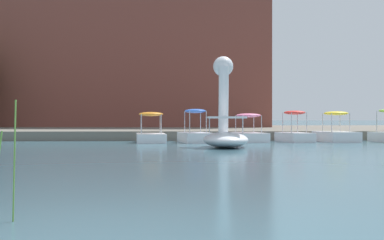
# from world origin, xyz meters

# --- Properties ---
(ground_plane) EXTENTS (621.78, 621.78, 0.00)m
(ground_plane) POSITION_xyz_m (0.00, 0.00, 0.00)
(ground_plane) COLOR #385966
(shore_bank_far) EXTENTS (140.97, 21.62, 0.49)m
(shore_bank_far) POSITION_xyz_m (0.00, 30.22, 0.24)
(shore_bank_far) COLOR #6B665B
(shore_bank_far) RESTS_ON ground_plane
(swan_boat) EXTENTS (1.85, 3.34, 3.79)m
(swan_boat) POSITION_xyz_m (2.88, 14.19, 0.99)
(swan_boat) COLOR white
(swan_boat) RESTS_ON ground_plane
(pedal_boat_orange) EXTENTS (1.56, 2.31, 1.47)m
(pedal_boat_orange) POSITION_xyz_m (-0.28, 17.87, 0.40)
(pedal_boat_orange) COLOR white
(pedal_boat_orange) RESTS_ON ground_plane
(pedal_boat_blue) EXTENTS (1.74, 2.49, 1.62)m
(pedal_boat_blue) POSITION_xyz_m (1.86, 17.86, 0.44)
(pedal_boat_blue) COLOR white
(pedal_boat_blue) RESTS_ON ground_plane
(pedal_boat_pink) EXTENTS (1.80, 2.49, 1.41)m
(pedal_boat_pink) POSITION_xyz_m (4.52, 18.33, 0.42)
(pedal_boat_pink) COLOR white
(pedal_boat_pink) RESTS_ON ground_plane
(pedal_boat_red) EXTENTS (1.59, 2.41, 1.55)m
(pedal_boat_red) POSITION_xyz_m (6.81, 18.24, 0.44)
(pedal_boat_red) COLOR white
(pedal_boat_red) RESTS_ON ground_plane
(pedal_boat_yellow) EXTENTS (1.81, 2.55, 1.51)m
(pedal_boat_yellow) POSITION_xyz_m (8.90, 18.25, 0.41)
(pedal_boat_yellow) COLOR white
(pedal_boat_yellow) RESTS_ON ground_plane
(apartment_block) EXTENTS (24.51, 9.87, 15.72)m
(apartment_block) POSITION_xyz_m (-3.35, 35.17, 8.35)
(apartment_block) COLOR brown
(apartment_block) RESTS_ON shore_bank_far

